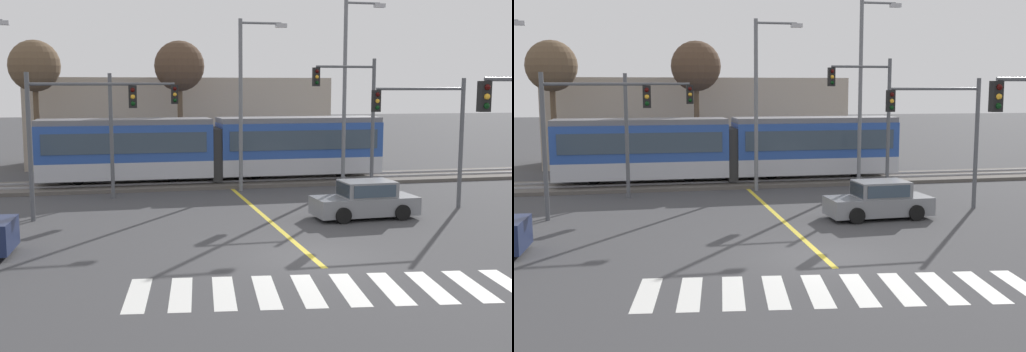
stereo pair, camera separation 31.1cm
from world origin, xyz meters
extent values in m
plane|color=#3D3D3F|center=(0.00, 0.00, 0.00)|extent=(200.00, 200.00, 0.00)
cube|color=#56514C|center=(0.00, 15.67, 0.09)|extent=(120.00, 4.00, 0.18)
cube|color=#939399|center=(0.00, 14.95, 0.23)|extent=(120.00, 0.08, 0.10)
cube|color=#939399|center=(0.00, 16.39, 0.23)|extent=(120.00, 0.08, 0.10)
cube|color=#B7BAC1|center=(-5.38, 15.67, 0.98)|extent=(9.00, 2.60, 0.90)
cube|color=#284C9E|center=(-5.38, 15.67, 2.38)|extent=(9.00, 2.60, 1.90)
cube|color=#384756|center=(-5.38, 14.35, 2.43)|extent=(8.28, 0.04, 1.04)
cube|color=slate|center=(-5.38, 15.67, 3.47)|extent=(9.00, 2.39, 0.28)
cylinder|color=black|center=(-2.90, 15.67, 0.53)|extent=(0.70, 0.20, 0.70)
cylinder|color=black|center=(-7.85, 15.67, 0.53)|extent=(0.70, 0.20, 0.70)
cube|color=#B7BAC1|center=(4.12, 15.67, 0.98)|extent=(9.00, 2.60, 0.90)
cube|color=#284C9E|center=(4.12, 15.67, 2.38)|extent=(9.00, 2.60, 1.90)
cube|color=#384756|center=(4.12, 14.35, 2.43)|extent=(8.28, 0.04, 1.04)
cube|color=slate|center=(4.12, 15.67, 3.47)|extent=(9.00, 2.39, 0.28)
cylinder|color=black|center=(6.60, 15.67, 0.53)|extent=(0.70, 0.20, 0.70)
cylinder|color=black|center=(1.65, 15.67, 0.53)|extent=(0.70, 0.20, 0.70)
cube|color=#2D2D2D|center=(-0.63, 15.67, 1.68)|extent=(0.50, 2.34, 2.80)
cube|color=silver|center=(-5.45, -2.65, 0.00)|extent=(0.92, 2.85, 0.01)
cube|color=silver|center=(-4.36, -2.79, 0.00)|extent=(0.92, 2.85, 0.01)
cube|color=silver|center=(-3.27, -2.93, 0.00)|extent=(0.92, 2.85, 0.01)
cube|color=silver|center=(-2.18, -3.07, 0.00)|extent=(0.92, 2.85, 0.01)
cube|color=silver|center=(-1.09, -3.22, 0.00)|extent=(0.92, 2.85, 0.01)
cube|color=silver|center=(0.00, -3.36, 0.00)|extent=(0.92, 2.85, 0.01)
cube|color=silver|center=(1.09, -3.50, 0.00)|extent=(0.92, 2.85, 0.01)
cube|color=silver|center=(2.18, -3.64, 0.00)|extent=(0.92, 2.85, 0.01)
cube|color=silver|center=(3.27, -3.78, 0.00)|extent=(0.92, 2.85, 0.01)
cube|color=silver|center=(4.36, -3.92, 0.00)|extent=(0.92, 2.85, 0.01)
cube|color=gold|center=(0.00, 6.16, 0.00)|extent=(0.20, 15.03, 0.01)
cube|color=gray|center=(3.90, 5.30, 0.52)|extent=(4.26, 1.86, 0.72)
cube|color=gray|center=(4.00, 5.31, 1.20)|extent=(2.16, 1.60, 0.64)
cube|color=#384756|center=(3.00, 5.27, 1.20)|extent=(0.15, 1.43, 0.52)
cube|color=#384756|center=(4.03, 4.53, 1.20)|extent=(1.79, 0.11, 0.48)
cylinder|color=black|center=(2.67, 4.41, 0.32)|extent=(0.65, 0.24, 0.64)
cylinder|color=black|center=(2.61, 6.11, 0.32)|extent=(0.65, 0.24, 0.64)
cylinder|color=black|center=(5.19, 4.50, 0.32)|extent=(0.65, 0.24, 0.64)
cylinder|color=black|center=(5.13, 6.20, 0.32)|extent=(0.65, 0.24, 0.64)
cylinder|color=#515459|center=(6.74, 11.39, 3.33)|extent=(0.18, 0.18, 6.66)
cylinder|color=#515459|center=(5.24, 11.39, 6.25)|extent=(3.00, 0.12, 0.12)
cube|color=black|center=(3.74, 11.39, 5.75)|extent=(0.32, 0.28, 0.90)
sphere|color=#360605|center=(3.74, 11.24, 6.02)|extent=(0.18, 0.18, 0.18)
sphere|color=#F7AA26|center=(3.74, 11.24, 5.75)|extent=(0.18, 0.18, 0.18)
sphere|color=black|center=(3.74, 11.24, 5.48)|extent=(0.18, 0.18, 0.18)
cylinder|color=#515459|center=(-9.16, 7.54, 2.92)|extent=(0.18, 0.18, 5.84)
cylinder|color=#515459|center=(-7.16, 7.54, 5.39)|extent=(4.00, 0.12, 0.12)
cube|color=black|center=(-5.16, 7.54, 4.89)|extent=(0.32, 0.28, 0.90)
sphere|color=#360605|center=(-5.16, 7.39, 5.16)|extent=(0.18, 0.18, 0.18)
sphere|color=#F7AA26|center=(-5.16, 7.39, 4.89)|extent=(0.18, 0.18, 0.18)
sphere|color=black|center=(-5.16, 7.39, 4.62)|extent=(0.18, 0.18, 0.18)
cylinder|color=#515459|center=(8.80, 6.50, 2.82)|extent=(0.18, 0.18, 5.65)
cylinder|color=#515459|center=(6.80, 6.50, 5.19)|extent=(4.00, 0.12, 0.12)
cube|color=black|center=(4.80, 6.50, 4.69)|extent=(0.32, 0.28, 0.90)
sphere|color=#360605|center=(4.80, 6.35, 4.96)|extent=(0.18, 0.18, 0.18)
sphere|color=#F7AA26|center=(4.80, 6.35, 4.69)|extent=(0.18, 0.18, 0.18)
sphere|color=black|center=(4.80, 6.35, 4.42)|extent=(0.18, 0.18, 0.18)
cube|color=black|center=(4.73, -1.65, 4.99)|extent=(0.32, 0.28, 0.90)
sphere|color=#360605|center=(4.73, -1.80, 5.26)|extent=(0.18, 0.18, 0.18)
sphere|color=#F7AA26|center=(4.73, -1.80, 4.99)|extent=(0.18, 0.18, 0.18)
sphere|color=black|center=(4.73, -1.80, 4.72)|extent=(0.18, 0.18, 0.18)
cylinder|color=#515459|center=(-6.06, 12.20, 2.95)|extent=(0.18, 0.18, 5.91)
cylinder|color=#515459|center=(-4.56, 12.20, 5.42)|extent=(3.00, 0.12, 0.12)
cube|color=black|center=(-3.06, 12.20, 4.92)|extent=(0.32, 0.28, 0.90)
sphere|color=#360605|center=(-3.06, 12.05, 5.19)|extent=(0.18, 0.18, 0.18)
sphere|color=#F7AA26|center=(-3.06, 12.05, 4.92)|extent=(0.18, 0.18, 0.18)
sphere|color=black|center=(-3.06, 12.05, 4.65)|extent=(0.18, 0.18, 0.18)
cube|color=#B2B2B7|center=(-10.70, 12.62, 8.14)|extent=(0.56, 0.28, 0.20)
cylinder|color=slate|center=(0.33, 13.12, 4.31)|extent=(0.20, 0.20, 8.62)
cylinder|color=slate|center=(1.37, 13.12, 8.42)|extent=(2.08, 0.12, 0.12)
cube|color=#B2B2B7|center=(2.41, 13.12, 8.32)|extent=(0.56, 0.28, 0.20)
cylinder|color=slate|center=(5.82, 13.05, 4.87)|extent=(0.20, 0.20, 9.73)
cylinder|color=slate|center=(6.73, 13.05, 9.53)|extent=(1.82, 0.12, 0.12)
cube|color=#B2B2B7|center=(7.63, 13.05, 9.43)|extent=(0.56, 0.28, 0.20)
cylinder|color=brown|center=(-10.27, 20.12, 2.94)|extent=(0.32, 0.32, 5.88)
sphere|color=brown|center=(-10.27, 20.12, 6.47)|extent=(2.93, 2.93, 2.93)
cylinder|color=brown|center=(-2.00, 20.26, 2.96)|extent=(0.32, 0.32, 5.91)
sphere|color=#4C3828|center=(-2.00, 20.26, 6.52)|extent=(3.01, 3.01, 3.01)
cube|color=tan|center=(-1.44, 26.27, 2.94)|extent=(20.13, 6.00, 5.88)
camera|label=1|loc=(-5.90, -18.71, 5.27)|focal=45.00mm
camera|label=2|loc=(-5.60, -18.78, 5.27)|focal=45.00mm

